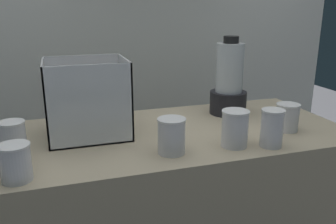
{
  "coord_description": "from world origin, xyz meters",
  "views": [
    {
      "loc": [
        -0.39,
        -1.23,
        1.37
      ],
      "look_at": [
        0.0,
        0.0,
        0.98
      ],
      "focal_mm": 37.92,
      "sensor_mm": 36.0,
      "label": 1
    }
  ],
  "objects": [
    {
      "name": "back_wall_unit",
      "position": [
        0.0,
        0.77,
        1.27
      ],
      "size": [
        2.6,
        0.24,
        2.5
      ],
      "color": "silver",
      "rests_on": "ground_plane"
    },
    {
      "name": "carrot_display_bin",
      "position": [
        -0.28,
        0.06,
        0.99
      ],
      "size": [
        0.29,
        0.25,
        0.28
      ],
      "color": "white",
      "rests_on": "counter"
    },
    {
      "name": "blender_pitcher",
      "position": [
        0.33,
        0.16,
        1.04
      ],
      "size": [
        0.16,
        0.16,
        0.34
      ],
      "color": "black",
      "rests_on": "counter"
    },
    {
      "name": "juice_cup_mango_far_left",
      "position": [
        -0.54,
        -0.11,
        0.96
      ],
      "size": [
        0.08,
        0.08,
        0.13
      ],
      "color": "white",
      "rests_on": "counter"
    },
    {
      "name": "juice_cup_pomegranate_left",
      "position": [
        -0.52,
        -0.25,
        0.95
      ],
      "size": [
        0.09,
        0.09,
        0.11
      ],
      "color": "white",
      "rests_on": "counter"
    },
    {
      "name": "juice_cup_carrot_middle",
      "position": [
        -0.05,
        -0.2,
        0.95
      ],
      "size": [
        0.09,
        0.09,
        0.12
      ],
      "color": "white",
      "rests_on": "counter"
    },
    {
      "name": "juice_cup_mango_right",
      "position": [
        0.18,
        -0.21,
        0.96
      ],
      "size": [
        0.09,
        0.09,
        0.13
      ],
      "color": "white",
      "rests_on": "counter"
    },
    {
      "name": "juice_cup_orange_far_right",
      "position": [
        0.3,
        -0.25,
        0.96
      ],
      "size": [
        0.08,
        0.08,
        0.13
      ],
      "color": "white",
      "rests_on": "counter"
    },
    {
      "name": "juice_cup_mango_rightmost",
      "position": [
        0.45,
        -0.12,
        0.95
      ],
      "size": [
        0.09,
        0.09,
        0.11
      ],
      "color": "white",
      "rests_on": "counter"
    }
  ]
}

